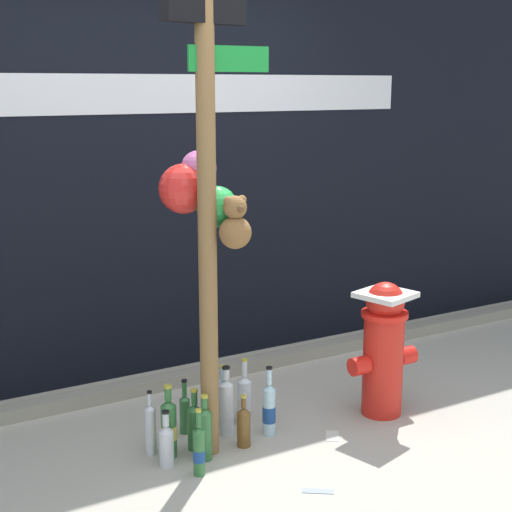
# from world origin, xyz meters

# --- Properties ---
(ground_plane) EXTENTS (14.00, 14.00, 0.00)m
(ground_plane) POSITION_xyz_m (0.00, 0.00, 0.00)
(ground_plane) COLOR #ADA899
(building_wall) EXTENTS (10.00, 0.21, 3.01)m
(building_wall) POSITION_xyz_m (-0.00, 1.63, 1.50)
(building_wall) COLOR black
(building_wall) RESTS_ON ground_plane
(curb_strip) EXTENTS (8.00, 0.12, 0.08)m
(curb_strip) POSITION_xyz_m (0.00, 1.22, 0.04)
(curb_strip) COLOR gray
(curb_strip) RESTS_ON ground_plane
(memorial_post) EXTENTS (0.56, 0.45, 2.49)m
(memorial_post) POSITION_xyz_m (-0.18, 0.38, 1.48)
(memorial_post) COLOR olive
(memorial_post) RESTS_ON ground_plane
(fire_hydrant) EXTENTS (0.44, 0.34, 0.78)m
(fire_hydrant) POSITION_xyz_m (0.88, 0.25, 0.41)
(fire_hydrant) COLOR red
(fire_hydrant) RESTS_ON ground_plane
(bottle_0) EXTENTS (0.08, 0.08, 0.39)m
(bottle_0) POSITION_xyz_m (-0.03, 0.45, 0.17)
(bottle_0) COLOR silver
(bottle_0) RESTS_ON ground_plane
(bottle_1) EXTENTS (0.08, 0.08, 0.39)m
(bottle_1) POSITION_xyz_m (-0.40, 0.38, 0.16)
(bottle_1) COLOR #337038
(bottle_1) RESTS_ON ground_plane
(bottle_2) EXTENTS (0.07, 0.07, 0.30)m
(bottle_2) POSITION_xyz_m (-0.45, 0.29, 0.12)
(bottle_2) COLOR silver
(bottle_2) RESTS_ON ground_plane
(bottle_3) EXTENTS (0.06, 0.06, 0.35)m
(bottle_3) POSITION_xyz_m (-0.47, 0.45, 0.14)
(bottle_3) COLOR silver
(bottle_3) RESTS_ON ground_plane
(bottle_4) EXTENTS (0.07, 0.07, 0.29)m
(bottle_4) POSITION_xyz_m (-0.02, 0.29, 0.11)
(bottle_4) COLOR brown
(bottle_4) RESTS_ON ground_plane
(bottle_5) EXTENTS (0.08, 0.08, 0.34)m
(bottle_5) POSITION_xyz_m (0.02, 0.59, 0.13)
(bottle_5) COLOR #B2DBEA
(bottle_5) RESTS_ON ground_plane
(bottle_6) EXTENTS (0.08, 0.08, 0.38)m
(bottle_6) POSITION_xyz_m (0.13, 0.54, 0.15)
(bottle_6) COLOR silver
(bottle_6) RESTS_ON ground_plane
(bottle_7) EXTENTS (0.06, 0.06, 0.31)m
(bottle_7) POSITION_xyz_m (-0.22, 0.58, 0.12)
(bottle_7) COLOR #337038
(bottle_7) RESTS_ON ground_plane
(bottle_8) EXTENTS (0.07, 0.07, 0.39)m
(bottle_8) POSITION_xyz_m (0.17, 0.34, 0.15)
(bottle_8) COLOR #B2DBEA
(bottle_8) RESTS_ON ground_plane
(bottle_9) EXTENTS (0.08, 0.08, 0.33)m
(bottle_9) POSITION_xyz_m (-0.25, 0.39, 0.13)
(bottle_9) COLOR #337038
(bottle_9) RESTS_ON ground_plane
(bottle_10) EXTENTS (0.07, 0.07, 0.35)m
(bottle_10) POSITION_xyz_m (-0.26, 0.26, 0.15)
(bottle_10) COLOR #337038
(bottle_10) RESTS_ON ground_plane
(bottle_11) EXTENTS (0.06, 0.06, 0.34)m
(bottle_11) POSITION_xyz_m (-0.35, 0.13, 0.13)
(bottle_11) COLOR #337038
(bottle_11) RESTS_ON ground_plane
(litter_0) EXTENTS (0.13, 0.14, 0.01)m
(litter_0) POSITION_xyz_m (0.46, 0.15, 0.00)
(litter_0) COLOR silver
(litter_0) RESTS_ON ground_plane
(litter_1) EXTENTS (0.15, 0.12, 0.01)m
(litter_1) POSITION_xyz_m (0.07, -0.29, 0.00)
(litter_1) COLOR #8C99B2
(litter_1) RESTS_ON ground_plane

